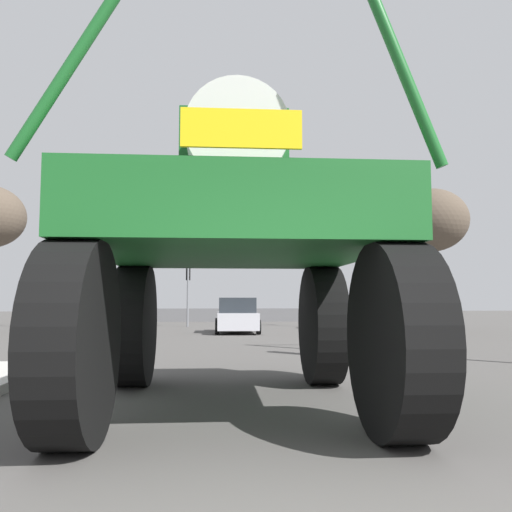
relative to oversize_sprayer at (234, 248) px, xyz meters
The scene contains 10 objects.
ground_plane 13.52m from the oversize_sprayer, 88.78° to the left, with size 120.00×120.00×0.00m, color #4C4947.
oversize_sprayer is the anchor object (origin of this frame).
sedan_ahead 16.61m from the oversize_sprayer, 86.33° to the left, with size 1.96×4.14×1.52m.
traffic_signal_near_right 6.32m from the oversize_sprayer, 51.20° to the left, with size 0.24×0.54×3.64m.
traffic_signal_far_left 22.75m from the oversize_sprayer, 93.16° to the left, with size 0.24×0.55×3.48m.
traffic_signal_far_right 23.37m from the oversize_sprayer, 103.61° to the left, with size 0.24×0.55×4.00m.
streetlight_far_left 21.17m from the oversize_sprayer, 108.96° to the left, with size 2.12×0.24×8.49m.
streetlight_far_right 21.29m from the oversize_sprayer, 68.98° to the left, with size 1.55×0.24×7.37m.
bare_tree_right 19.29m from the oversize_sprayer, 58.78° to the left, with size 3.38×3.38×6.49m.
roadside_barrier 29.91m from the oversize_sprayer, 89.45° to the left, with size 25.66×0.24×0.90m, color #59595B.
Camera 1 is at (-0.66, -2.26, 1.33)m, focal length 37.48 mm.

